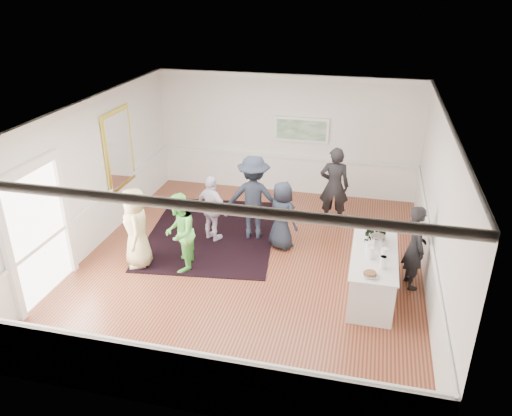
% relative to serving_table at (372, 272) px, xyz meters
% --- Properties ---
extents(floor, '(8.00, 8.00, 0.00)m').
position_rel_serving_table_xyz_m(floor, '(-2.47, 0.50, -0.44)').
color(floor, brown).
rests_on(floor, ground).
extents(ceiling, '(7.00, 8.00, 0.02)m').
position_rel_serving_table_xyz_m(ceiling, '(-2.47, 0.50, 2.76)').
color(ceiling, white).
rests_on(ceiling, wall_back).
extents(wall_left, '(0.02, 8.00, 3.20)m').
position_rel_serving_table_xyz_m(wall_left, '(-5.97, 0.50, 1.16)').
color(wall_left, white).
rests_on(wall_left, floor).
extents(wall_right, '(0.02, 8.00, 3.20)m').
position_rel_serving_table_xyz_m(wall_right, '(1.03, 0.50, 1.16)').
color(wall_right, white).
rests_on(wall_right, floor).
extents(wall_back, '(7.00, 0.02, 3.20)m').
position_rel_serving_table_xyz_m(wall_back, '(-2.47, 4.50, 1.16)').
color(wall_back, white).
rests_on(wall_back, floor).
extents(wall_front, '(7.00, 0.02, 3.20)m').
position_rel_serving_table_xyz_m(wall_front, '(-2.47, -3.50, 1.16)').
color(wall_front, white).
rests_on(wall_front, floor).
extents(wainscoting, '(7.00, 8.00, 1.00)m').
position_rel_serving_table_xyz_m(wainscoting, '(-2.47, 0.50, 0.06)').
color(wainscoting, white).
rests_on(wainscoting, floor).
extents(mirror, '(0.05, 1.25, 1.85)m').
position_rel_serving_table_xyz_m(mirror, '(-5.92, 1.80, 1.36)').
color(mirror, gold).
rests_on(mirror, wall_left).
extents(doorway, '(0.10, 1.78, 2.56)m').
position_rel_serving_table_xyz_m(doorway, '(-5.91, -1.40, 0.98)').
color(doorway, white).
rests_on(doorway, wall_left).
extents(landscape_painting, '(1.44, 0.06, 0.66)m').
position_rel_serving_table_xyz_m(landscape_painting, '(-2.07, 4.44, 1.34)').
color(landscape_painting, white).
rests_on(landscape_painting, wall_back).
extents(area_rug, '(3.28, 4.05, 0.02)m').
position_rel_serving_table_xyz_m(area_rug, '(-3.65, 1.55, -0.43)').
color(area_rug, black).
rests_on(area_rug, floor).
extents(serving_table, '(0.83, 2.17, 0.88)m').
position_rel_serving_table_xyz_m(serving_table, '(0.00, 0.00, 0.00)').
color(serving_table, silver).
rests_on(serving_table, floor).
extents(bartender, '(0.55, 0.69, 1.67)m').
position_rel_serving_table_xyz_m(bartender, '(0.73, 0.43, 0.39)').
color(bartender, black).
rests_on(bartender, floor).
extents(guest_tan, '(0.86, 0.98, 1.69)m').
position_rel_serving_table_xyz_m(guest_tan, '(-4.69, -0.08, 0.41)').
color(guest_tan, tan).
rests_on(guest_tan, floor).
extents(guest_green, '(0.76, 0.90, 1.64)m').
position_rel_serving_table_xyz_m(guest_green, '(-3.78, -0.03, 0.38)').
color(guest_green, '#62D454').
rests_on(guest_green, floor).
extents(guest_lilac, '(0.96, 0.73, 1.52)m').
position_rel_serving_table_xyz_m(guest_lilac, '(-3.54, 1.31, 0.32)').
color(guest_lilac, silver).
rests_on(guest_lilac, floor).
extents(guest_dark_a, '(1.32, 0.85, 1.94)m').
position_rel_serving_table_xyz_m(guest_dark_a, '(-2.68, 1.66, 0.53)').
color(guest_dark_a, '#1C222F').
rests_on(guest_dark_a, floor).
extents(guest_dark_b, '(0.72, 0.50, 1.90)m').
position_rel_serving_table_xyz_m(guest_dark_b, '(-1.00, 2.79, 0.51)').
color(guest_dark_b, black).
rests_on(guest_dark_b, floor).
extents(guest_navy, '(0.89, 0.82, 1.53)m').
position_rel_serving_table_xyz_m(guest_navy, '(-1.97, 1.33, 0.32)').
color(guest_navy, '#1C222F').
rests_on(guest_navy, floor).
extents(wine_bottles, '(0.38, 0.29, 0.31)m').
position_rel_serving_table_xyz_m(wine_bottles, '(-0.01, 0.47, 0.59)').
color(wine_bottles, black).
rests_on(wine_bottles, serving_table).
extents(juice_pitchers, '(0.39, 0.56, 0.24)m').
position_rel_serving_table_xyz_m(juice_pitchers, '(0.05, -0.33, 0.55)').
color(juice_pitchers, '#78BE44').
rests_on(juice_pitchers, serving_table).
extents(ice_bucket, '(0.26, 0.26, 0.25)m').
position_rel_serving_table_xyz_m(ice_bucket, '(0.03, 0.17, 0.55)').
color(ice_bucket, silver).
rests_on(ice_bucket, serving_table).
extents(nut_bowl, '(0.26, 0.26, 0.08)m').
position_rel_serving_table_xyz_m(nut_bowl, '(-0.06, -0.85, 0.47)').
color(nut_bowl, white).
rests_on(nut_bowl, serving_table).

